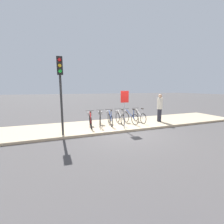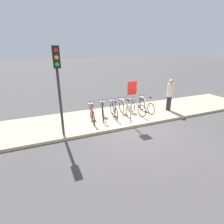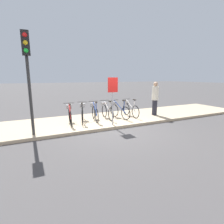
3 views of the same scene
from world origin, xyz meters
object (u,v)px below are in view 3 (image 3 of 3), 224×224
(parked_bicycle_5, at_px, (130,108))
(traffic_light, at_px, (27,63))
(parked_bicycle_1, at_px, (82,112))
(parked_bicycle_4, at_px, (119,110))
(pedestrian, at_px, (155,98))
(parked_bicycle_3, at_px, (107,110))
(parked_bicycle_0, at_px, (70,114))
(parked_bicycle_2, at_px, (95,111))
(sign_post, at_px, (113,93))

(parked_bicycle_5, relative_size, traffic_light, 0.44)
(traffic_light, bearing_deg, parked_bicycle_5, 14.48)
(parked_bicycle_1, distance_m, parked_bicycle_4, 1.83)
(parked_bicycle_1, xyz_separation_m, pedestrian, (3.88, -0.31, 0.51))
(parked_bicycle_1, distance_m, parked_bicycle_5, 2.52)
(parked_bicycle_3, distance_m, parked_bicycle_5, 1.29)
(parked_bicycle_4, bearing_deg, parked_bicycle_0, -179.36)
(parked_bicycle_1, height_order, parked_bicycle_2, same)
(parked_bicycle_2, distance_m, sign_post, 1.52)
(parked_bicycle_0, distance_m, sign_post, 2.12)
(parked_bicycle_2, xyz_separation_m, pedestrian, (3.29, -0.30, 0.51))
(parked_bicycle_3, bearing_deg, parked_bicycle_0, -175.95)
(parked_bicycle_0, xyz_separation_m, parked_bicycle_4, (2.43, 0.03, 0.00))
(parked_bicycle_0, relative_size, parked_bicycle_5, 0.99)
(parked_bicycle_1, xyz_separation_m, parked_bicycle_4, (1.83, -0.07, 0.00))
(parked_bicycle_0, distance_m, parked_bicycle_1, 0.61)
(pedestrian, bearing_deg, sign_post, -164.07)
(parked_bicycle_2, bearing_deg, sign_post, -70.20)
(parked_bicycle_5, bearing_deg, pedestrian, -13.18)
(parked_bicycle_1, bearing_deg, parked_bicycle_3, 1.38)
(parked_bicycle_4, bearing_deg, parked_bicycle_5, 6.49)
(traffic_light, xyz_separation_m, sign_post, (3.10, 0.05, -1.11))
(traffic_light, height_order, sign_post, traffic_light)
(parked_bicycle_1, relative_size, sign_post, 0.73)
(parked_bicycle_0, distance_m, pedestrian, 4.51)
(parked_bicycle_1, height_order, pedestrian, pedestrian)
(parked_bicycle_2, bearing_deg, parked_bicycle_1, 178.76)
(pedestrian, height_order, sign_post, sign_post)
(parked_bicycle_2, relative_size, parked_bicycle_4, 1.01)
(parked_bicycle_4, xyz_separation_m, pedestrian, (2.05, -0.24, 0.51))
(parked_bicycle_5, bearing_deg, sign_post, -143.19)
(parked_bicycle_0, relative_size, parked_bicycle_2, 1.00)
(parked_bicycle_1, distance_m, traffic_light, 3.17)
(parked_bicycle_0, xyz_separation_m, parked_bicycle_5, (3.12, 0.11, 0.00))
(parked_bicycle_4, xyz_separation_m, parked_bicycle_5, (0.69, 0.08, 0.00))
(sign_post, bearing_deg, traffic_light, -179.05)
(parked_bicycle_5, bearing_deg, parked_bicycle_2, -179.45)
(parked_bicycle_1, relative_size, parked_bicycle_2, 0.97)
(pedestrian, bearing_deg, parked_bicycle_4, 173.33)
(parked_bicycle_4, bearing_deg, sign_post, -128.16)
(pedestrian, xyz_separation_m, traffic_light, (-5.99, -0.88, 1.54))
(sign_post, bearing_deg, parked_bicycle_4, 51.84)
(parked_bicycle_2, relative_size, traffic_light, 0.43)
(parked_bicycle_1, relative_size, traffic_light, 0.42)
(parked_bicycle_0, bearing_deg, pedestrian, -2.72)
(parked_bicycle_3, relative_size, parked_bicycle_5, 1.00)
(parked_bicycle_1, bearing_deg, parked_bicycle_2, -1.24)
(parked_bicycle_0, height_order, pedestrian, pedestrian)
(parked_bicycle_1, distance_m, parked_bicycle_2, 0.59)
(pedestrian, bearing_deg, parked_bicycle_5, 166.82)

